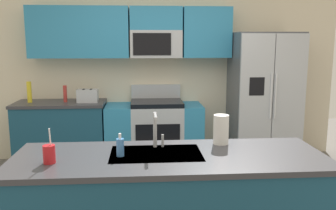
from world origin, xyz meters
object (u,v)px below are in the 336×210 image
at_px(toaster, 88,96).
at_px(sink_faucet, 156,127).
at_px(pepper_mill, 65,94).
at_px(drink_cup_red, 49,154).
at_px(refrigerator, 263,99).
at_px(range_oven, 154,132).
at_px(paper_towel_roll, 221,129).
at_px(soap_dispenser, 120,147).
at_px(bottle_yellow, 29,92).

xyz_separation_m(toaster, sink_faucet, (0.85, -2.23, 0.08)).
distance_m(pepper_mill, drink_cup_red, 2.62).
bearing_deg(drink_cup_red, refrigerator, 46.80).
xyz_separation_m(range_oven, sink_faucet, (-0.07, -2.29, 0.62)).
bearing_deg(sink_faucet, drink_cup_red, -157.60).
distance_m(refrigerator, toaster, 2.47).
bearing_deg(range_oven, sink_faucet, -91.68).
relative_size(refrigerator, toaster, 6.61).
bearing_deg(refrigerator, pepper_mill, 178.57).
bearing_deg(range_oven, paper_towel_roll, -78.09).
bearing_deg(soap_dispenser, range_oven, 82.28).
distance_m(toaster, pepper_mill, 0.32).
relative_size(refrigerator, pepper_mill, 8.05).
bearing_deg(sink_faucet, toaster, 110.80).
bearing_deg(sink_faucet, paper_towel_roll, 8.09).
bearing_deg(drink_cup_red, sink_faucet, 22.40).
xyz_separation_m(pepper_mill, paper_towel_roll, (1.69, -2.21, 0.01)).
xyz_separation_m(drink_cup_red, paper_towel_roll, (1.28, 0.38, 0.05)).
height_order(drink_cup_red, paper_towel_roll, drink_cup_red).
xyz_separation_m(refrigerator, paper_towel_roll, (-1.09, -2.14, 0.09)).
height_order(bottle_yellow, sink_faucet, bottle_yellow).
relative_size(toaster, sink_faucet, 0.99).
height_order(bottle_yellow, soap_dispenser, bottle_yellow).
relative_size(range_oven, toaster, 4.86).
xyz_separation_m(pepper_mill, sink_faucet, (1.16, -2.28, 0.05)).
distance_m(bottle_yellow, drink_cup_red, 2.74).
height_order(refrigerator, drink_cup_red, refrigerator).
relative_size(range_oven, paper_towel_roll, 5.67).
distance_m(refrigerator, sink_faucet, 2.75).
xyz_separation_m(range_oven, drink_cup_red, (-0.81, -2.59, 0.52)).
bearing_deg(paper_towel_roll, bottle_yellow, 134.62).
relative_size(refrigerator, paper_towel_roll, 7.71).
xyz_separation_m(refrigerator, sink_faucet, (-1.62, -2.21, 0.14)).
height_order(refrigerator, pepper_mill, refrigerator).
xyz_separation_m(bottle_yellow, soap_dispenser, (1.37, -2.46, -0.08)).
height_order(range_oven, refrigerator, refrigerator).
bearing_deg(range_oven, bottle_yellow, -179.77).
relative_size(toaster, drink_cup_red, 1.14).
bearing_deg(sink_faucet, bottle_yellow, 125.75).
bearing_deg(bottle_yellow, refrigerator, -1.14).
bearing_deg(pepper_mill, range_oven, 0.12).
xyz_separation_m(toaster, drink_cup_red, (0.10, -2.54, -0.03)).
distance_m(toaster, bottle_yellow, 0.80).
height_order(range_oven, drink_cup_red, drink_cup_red).
distance_m(range_oven, drink_cup_red, 2.77).
distance_m(refrigerator, soap_dispenser, 3.06).
height_order(soap_dispenser, paper_towel_roll, paper_towel_roll).
xyz_separation_m(toaster, soap_dispenser, (0.58, -2.42, -0.02)).
height_order(range_oven, toaster, range_oven).
bearing_deg(bottle_yellow, sink_faucet, -54.25).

